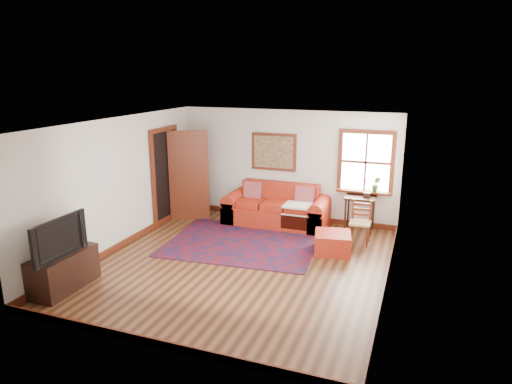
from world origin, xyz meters
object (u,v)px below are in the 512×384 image
at_px(red_leather_sofa, 277,211).
at_px(red_ottoman, 333,243).
at_px(ladder_back_chair, 361,221).
at_px(side_table, 360,202).
at_px(media_cabinet, 64,271).

xyz_separation_m(red_leather_sofa, red_ottoman, (1.50, -1.22, -0.11)).
bearing_deg(ladder_back_chair, red_ottoman, -121.14).
bearing_deg(side_table, red_leather_sofa, -175.57).
bearing_deg(ladder_back_chair, side_table, 99.25).
bearing_deg(side_table, red_ottoman, -102.43).
height_order(side_table, media_cabinet, side_table).
relative_size(ladder_back_chair, media_cabinet, 0.78).
bearing_deg(media_cabinet, side_table, 47.43).
bearing_deg(red_ottoman, ladder_back_chair, 47.67).
distance_m(red_ottoman, media_cabinet, 4.70).
bearing_deg(side_table, media_cabinet, -132.57).
bearing_deg(red_ottoman, side_table, 66.38).
bearing_deg(media_cabinet, red_leather_sofa, 62.61).
bearing_deg(media_cabinet, ladder_back_chair, 41.72).
height_order(red_leather_sofa, red_ottoman, red_leather_sofa).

